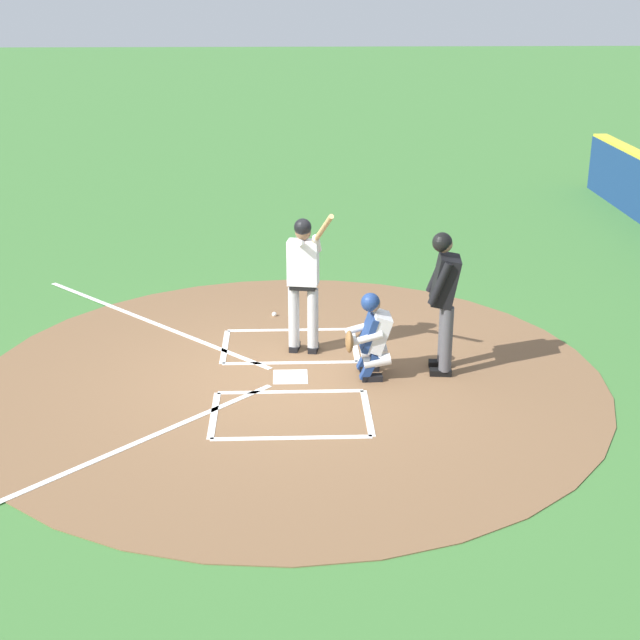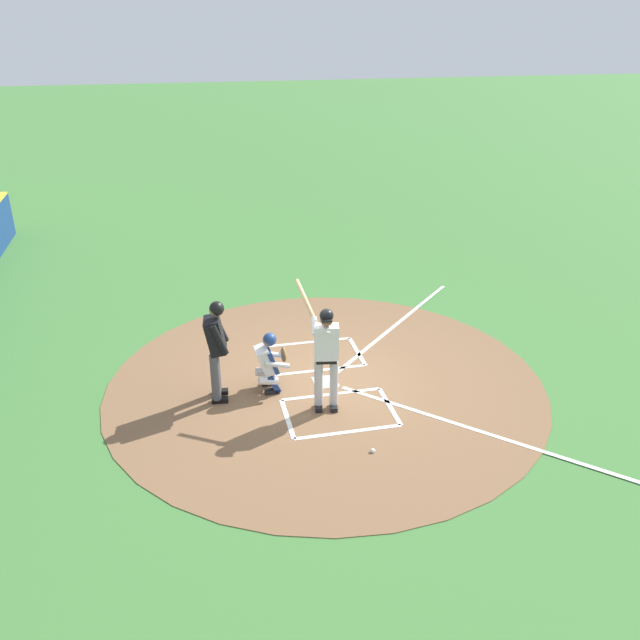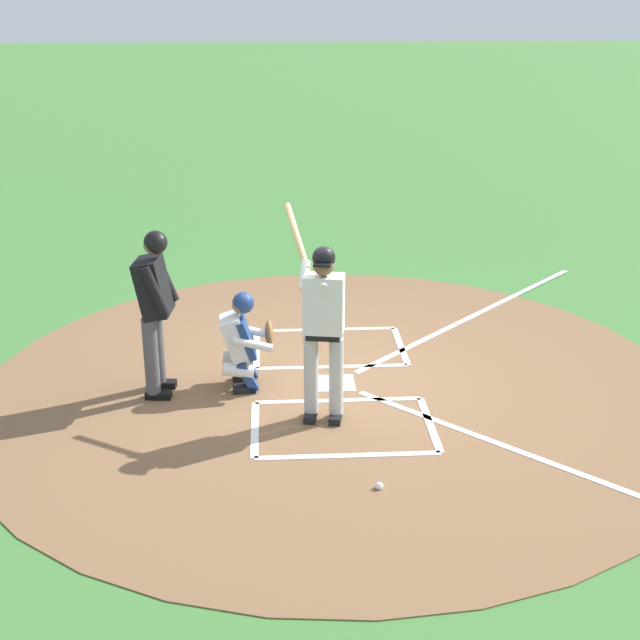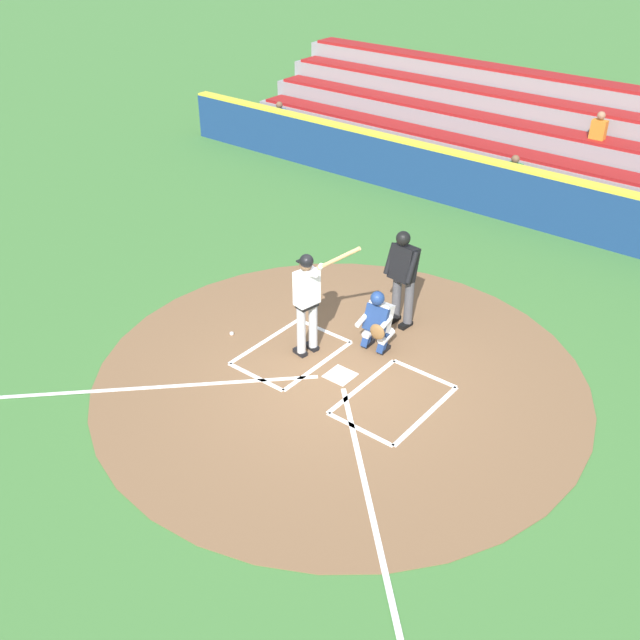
% 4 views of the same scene
% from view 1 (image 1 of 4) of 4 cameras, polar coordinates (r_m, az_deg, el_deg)
% --- Properties ---
extents(ground_plane, '(120.00, 120.00, 0.00)m').
position_cam_1_polar(ground_plane, '(11.62, -1.87, -3.66)').
color(ground_plane, '#427A38').
extents(dirt_circle, '(8.00, 8.00, 0.01)m').
position_cam_1_polar(dirt_circle, '(11.62, -1.87, -3.63)').
color(dirt_circle, brown).
rests_on(dirt_circle, ground).
extents(home_plate_and_chalk, '(7.93, 4.91, 0.01)m').
position_cam_1_polar(home_plate_and_chalk, '(11.65, -6.21, -3.64)').
color(home_plate_and_chalk, white).
rests_on(home_plate_and_chalk, dirt_circle).
extents(batter, '(1.02, 0.59, 2.13)m').
position_cam_1_polar(batter, '(12.01, -1.03, 2.80)').
color(batter, '#BCBCBC').
rests_on(batter, ground).
extents(catcher, '(0.60, 0.60, 1.13)m').
position_cam_1_polar(catcher, '(11.44, 3.24, -0.88)').
color(catcher, black).
rests_on(catcher, ground).
extents(plate_umpire, '(0.61, 0.45, 1.86)m').
position_cam_1_polar(plate_umpire, '(11.51, 7.82, 1.68)').
color(plate_umpire, '#4C4C51').
rests_on(plate_umpire, ground).
extents(baseball, '(0.07, 0.07, 0.07)m').
position_cam_1_polar(baseball, '(13.69, -2.89, 0.36)').
color(baseball, white).
rests_on(baseball, ground).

